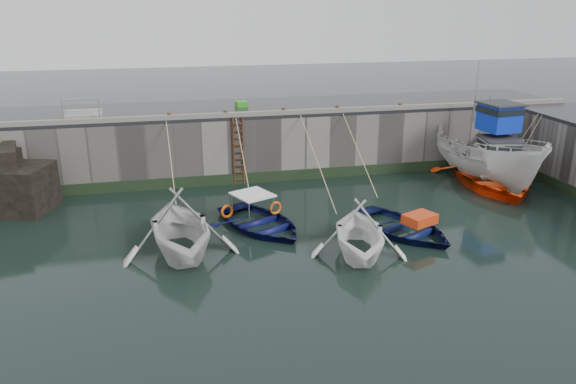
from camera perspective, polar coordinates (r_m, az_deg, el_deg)
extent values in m
plane|color=black|center=(17.90, 6.04, -8.41)|extent=(120.00, 120.00, 0.00)
cube|color=slate|center=(28.80, -1.80, 5.49)|extent=(30.00, 5.00, 3.00)
cube|color=black|center=(28.47, -1.83, 8.58)|extent=(30.00, 5.00, 0.16)
cube|color=slate|center=(26.18, -0.84, 8.07)|extent=(30.00, 0.30, 0.20)
cube|color=black|center=(26.73, -0.73, 1.65)|extent=(30.00, 0.08, 0.50)
cube|color=black|center=(25.20, -25.68, 0.31)|extent=(2.96, 2.83, 1.90)
cone|color=#2D591E|center=(24.88, -26.67, 1.71)|extent=(0.44, 0.44, 0.45)
cylinder|color=#3F1E0F|center=(25.96, -5.53, 4.14)|extent=(0.07, 0.07, 3.20)
cylinder|color=#3F1E0F|center=(26.02, -4.56, 4.20)|extent=(0.07, 0.07, 3.20)
cube|color=#3F1E0F|center=(26.35, -4.96, 1.32)|extent=(0.44, 0.06, 0.05)
cube|color=#3F1E0F|center=(26.25, -4.98, 2.01)|extent=(0.44, 0.06, 0.05)
cube|color=#3F1E0F|center=(26.16, -5.00, 2.70)|extent=(0.44, 0.06, 0.05)
cube|color=#3F1E0F|center=(26.07, -5.02, 3.39)|extent=(0.44, 0.06, 0.05)
cube|color=#3F1E0F|center=(25.98, -5.04, 4.10)|extent=(0.44, 0.06, 0.05)
cube|color=#3F1E0F|center=(25.90, -5.06, 4.80)|extent=(0.44, 0.06, 0.05)
cube|color=#3F1E0F|center=(25.82, -5.08, 5.51)|extent=(0.44, 0.06, 0.05)
cube|color=#3F1E0F|center=(25.75, -5.10, 6.23)|extent=(0.44, 0.06, 0.05)
cube|color=#3F1E0F|center=(25.68, -5.12, 6.94)|extent=(0.44, 0.06, 0.05)
imported|color=silver|center=(19.64, -10.83, -6.07)|extent=(4.70, 5.29, 2.56)
imported|color=#090C3C|center=(21.36, -2.82, -3.63)|extent=(4.67, 5.31, 0.91)
imported|color=white|center=(19.40, 7.14, -6.20)|extent=(4.48, 4.89, 2.18)
imported|color=#0A133F|center=(21.35, 11.47, -4.02)|extent=(4.66, 5.31, 0.92)
imported|color=silver|center=(28.23, 19.41, 3.28)|extent=(3.71, 7.77, 2.89)
cube|color=#0C2BC1|center=(27.34, 20.66, 7.08)|extent=(1.57, 1.66, 1.20)
cube|color=black|center=(27.28, 20.74, 7.79)|extent=(1.64, 1.73, 0.28)
cube|color=#262628|center=(27.23, 20.81, 8.39)|extent=(1.80, 1.88, 0.08)
cylinder|color=#A5A8AD|center=(28.56, 18.55, 9.61)|extent=(0.08, 0.08, 3.00)
imported|color=#FF420D|center=(27.97, 19.85, 1.51)|extent=(6.18, 7.68, 1.41)
cube|color=silver|center=(27.09, 20.59, 3.76)|extent=(1.68, 1.76, 1.20)
cube|color=black|center=(27.01, 20.67, 4.48)|extent=(1.75, 1.83, 0.28)
cube|color=#262628|center=(26.94, 20.74, 5.08)|extent=(1.92, 1.99, 0.08)
cylinder|color=#A5A8AD|center=(28.53, 19.53, 6.47)|extent=(0.08, 0.08, 3.00)
cube|color=#2B9A1C|center=(28.17, -4.76, 8.88)|extent=(0.64, 0.53, 0.29)
cylinder|color=#A5A8AD|center=(26.34, -21.92, 7.67)|extent=(0.05, 0.05, 1.00)
cylinder|color=#A5A8AD|center=(26.14, -18.66, 7.97)|extent=(0.05, 0.05, 1.00)
cylinder|color=#A5A8AD|center=(26.15, -20.41, 8.81)|extent=(1.50, 0.05, 0.05)
cube|color=gray|center=(26.79, -20.08, 7.16)|extent=(1.60, 0.35, 0.18)
cube|color=gray|center=(27.10, -20.04, 7.68)|extent=(1.60, 0.35, 0.18)
cylinder|color=#3F1E0F|center=(25.72, -11.95, 7.57)|extent=(0.18, 0.18, 0.28)
cylinder|color=#3F1E0F|center=(25.88, -6.36, 7.92)|extent=(0.18, 0.18, 0.28)
cylinder|color=#3F1E0F|center=(26.31, -0.46, 8.22)|extent=(0.18, 0.18, 0.28)
cylinder|color=#3F1E0F|center=(26.97, 5.01, 8.41)|extent=(0.18, 0.18, 0.28)
cylinder|color=#3F1E0F|center=(28.10, 11.31, 8.55)|extent=(0.18, 0.18, 0.28)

